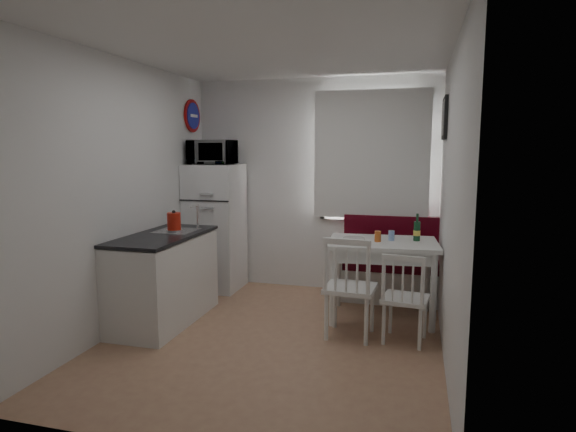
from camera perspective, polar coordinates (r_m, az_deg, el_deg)
name	(u,v)px	position (r m, az deg, el deg)	size (l,w,h in m)	color
floor	(274,338)	(4.61, -1.70, -14.31)	(3.00, 3.50, 0.02)	#AA785A
ceiling	(272,48)	(4.35, -1.85, 19.29)	(3.00, 3.50, 0.02)	white
wall_back	(314,185)	(5.98, 3.10, 3.67)	(3.00, 0.02, 2.60)	white
wall_front	(180,231)	(2.68, -12.70, -1.78)	(3.00, 0.02, 2.60)	white
wall_left	(125,195)	(4.93, -18.71, 2.36)	(0.02, 3.50, 2.60)	white
wall_right	(450,204)	(4.11, 18.66, 1.33)	(0.02, 3.50, 2.60)	white
window	(371,159)	(5.83, 9.86, 6.65)	(1.22, 0.06, 1.47)	white
curtain	(371,155)	(5.76, 9.81, 7.14)	(1.35, 0.02, 1.50)	white
kitchen_counter	(164,278)	(5.05, -14.44, -7.09)	(0.62, 1.32, 1.16)	white
wall_sign	(193,116)	(6.17, -11.20, 11.56)	(0.40, 0.40, 0.03)	#1A229C
picture_frame	(444,118)	(5.20, 18.02, 10.94)	(0.04, 0.52, 0.42)	black
bench	(397,272)	(5.77, 12.78, -6.55)	(1.35, 0.52, 0.96)	white
dining_table	(383,250)	(5.02, 11.16, -3.95)	(1.14, 0.84, 0.81)	white
chair_left	(349,277)	(4.42, 7.25, -7.19)	(0.48, 0.46, 0.52)	white
chair_right	(406,289)	(4.42, 13.76, -8.43)	(0.44, 0.43, 0.45)	white
fridge	(215,227)	(6.07, -8.61, -1.30)	(0.62, 0.62, 1.56)	white
microwave	(212,152)	(5.94, -8.99, 7.47)	(0.53, 0.36, 0.29)	white
kettle	(174,222)	(5.04, -13.36, -0.65)	(0.16, 0.16, 0.22)	red
wine_bottle	(417,227)	(5.06, 15.05, -1.30)	(0.07, 0.07, 0.28)	#154425
drinking_glass_orange	(378,236)	(4.94, 10.59, -2.38)	(0.07, 0.07, 0.11)	#D26223
drinking_glass_blue	(391,236)	(5.03, 12.16, -2.28)	(0.06, 0.06, 0.10)	#8BAFED
plate	(354,238)	(5.04, 7.81, -2.65)	(0.22, 0.22, 0.02)	white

